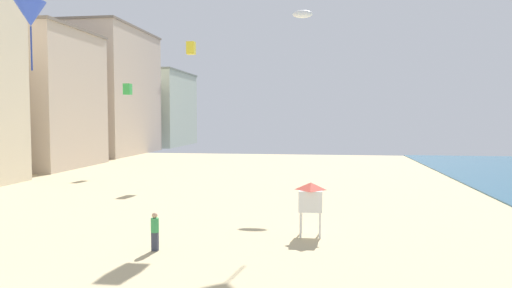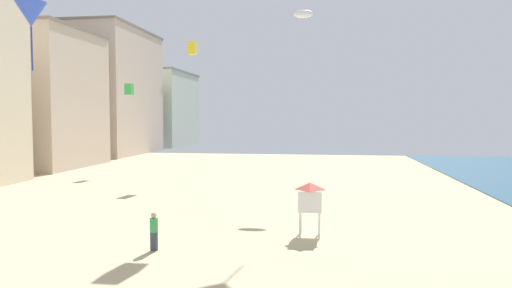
% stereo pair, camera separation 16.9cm
% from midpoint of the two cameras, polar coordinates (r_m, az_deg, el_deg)
% --- Properties ---
extents(boardwalk_hotel_mid, '(16.37, 12.71, 15.32)m').
position_cam_midpoint_polar(boardwalk_hotel_mid, '(58.93, -27.24, 4.98)').
color(boardwalk_hotel_mid, '#C6B29E').
rests_on(boardwalk_hotel_mid, ground).
extents(boardwalk_hotel_far, '(15.00, 18.22, 18.72)m').
position_cam_midpoint_polar(boardwalk_hotel_far, '(74.86, -18.95, 6.06)').
color(boardwalk_hotel_far, '#C6B29E').
rests_on(boardwalk_hotel_far, ground).
extents(boardwalk_hotel_distant, '(16.12, 18.13, 14.29)m').
position_cam_midpoint_polar(boardwalk_hotel_distant, '(93.63, -13.10, 4.24)').
color(boardwalk_hotel_distant, '#B7C6B2').
rests_on(boardwalk_hotel_distant, ground).
extents(kite_flyer, '(0.34, 0.34, 1.64)m').
position_cam_midpoint_polar(kite_flyer, '(20.32, -12.20, -10.21)').
color(kite_flyer, '#383D4C').
rests_on(kite_flyer, ground).
extents(lifeguard_stand, '(1.10, 1.10, 2.55)m').
position_cam_midpoint_polar(lifeguard_stand, '(22.28, 6.88, -6.53)').
color(lifeguard_stand, white).
rests_on(lifeguard_stand, ground).
extents(kite_yellow_box, '(0.72, 0.72, 1.13)m').
position_cam_midpoint_polar(kite_yellow_box, '(43.43, -7.74, 11.61)').
color(kite_yellow_box, yellow).
extents(kite_blue_delta, '(1.57, 1.57, 3.57)m').
position_cam_midpoint_polar(kite_blue_delta, '(27.67, -25.79, 14.16)').
color(kite_blue_delta, blue).
extents(kite_green_box_2, '(0.71, 0.71, 1.12)m').
position_cam_midpoint_polar(kite_green_box_2, '(48.98, -15.25, 6.52)').
color(kite_green_box_2, green).
extents(kite_white_parafoil_2, '(1.47, 0.41, 0.57)m').
position_cam_midpoint_polar(kite_white_parafoil_2, '(35.23, 5.99, 15.61)').
color(kite_white_parafoil_2, white).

